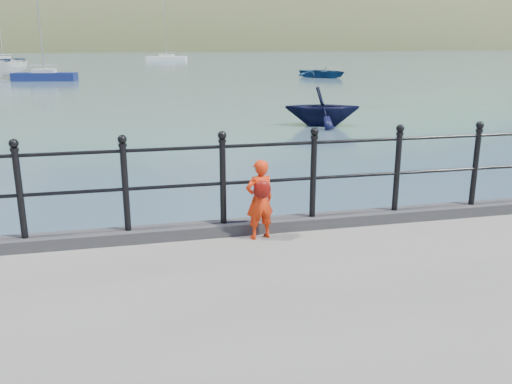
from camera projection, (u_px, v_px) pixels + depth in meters
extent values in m
plane|color=#2D4251|center=(265.00, 294.00, 7.56)|extent=(600.00, 600.00, 0.00)
cube|color=#28282B|center=(269.00, 225.00, 7.13)|extent=(60.00, 0.30, 0.15)
cylinder|color=black|center=(269.00, 181.00, 6.97)|extent=(18.00, 0.04, 0.04)
cylinder|color=black|center=(269.00, 145.00, 6.84)|extent=(18.00, 0.04, 0.04)
cylinder|color=black|center=(20.00, 195.00, 6.31)|extent=(0.08, 0.08, 1.05)
sphere|color=black|center=(14.00, 143.00, 6.14)|extent=(0.11, 0.11, 0.11)
cylinder|color=black|center=(126.00, 189.00, 6.57)|extent=(0.08, 0.08, 1.05)
sphere|color=black|center=(122.00, 139.00, 6.41)|extent=(0.11, 0.11, 0.11)
cylinder|color=black|center=(223.00, 183.00, 6.83)|extent=(0.08, 0.08, 1.05)
sphere|color=black|center=(222.00, 135.00, 6.67)|extent=(0.11, 0.11, 0.11)
cylinder|color=black|center=(313.00, 178.00, 7.10)|extent=(0.08, 0.08, 1.05)
sphere|color=black|center=(315.00, 132.00, 6.93)|extent=(0.11, 0.11, 0.11)
cylinder|color=black|center=(397.00, 173.00, 7.36)|extent=(0.08, 0.08, 1.05)
sphere|color=black|center=(400.00, 128.00, 7.19)|extent=(0.11, 0.11, 0.11)
cylinder|color=black|center=(475.00, 169.00, 7.62)|extent=(0.08, 0.08, 1.05)
sphere|color=black|center=(480.00, 125.00, 7.45)|extent=(0.11, 0.11, 0.11)
ellipsoid|color=#333A21|center=(189.00, 93.00, 198.88)|extent=(400.00, 100.00, 88.00)
ellipsoid|color=#387026|center=(257.00, 104.00, 267.09)|extent=(600.00, 180.00, 156.00)
cube|color=silver|center=(16.00, 41.00, 168.76)|extent=(9.00, 6.00, 6.00)
cube|color=#4C4744|center=(14.00, 27.00, 167.67)|extent=(9.50, 6.50, 2.00)
cube|color=silver|center=(92.00, 41.00, 173.78)|extent=(9.00, 6.00, 6.00)
cube|color=#4C4744|center=(91.00, 28.00, 172.69)|extent=(9.50, 6.50, 2.00)
cube|color=silver|center=(186.00, 41.00, 180.33)|extent=(9.00, 6.00, 6.00)
cube|color=#4C4744|center=(185.00, 28.00, 179.24)|extent=(9.50, 6.50, 2.00)
cube|color=silver|center=(264.00, 41.00, 186.22)|extent=(9.00, 6.00, 6.00)
cube|color=#4C4744|center=(264.00, 29.00, 185.13)|extent=(9.50, 6.50, 2.00)
imported|color=red|center=(260.00, 200.00, 6.74)|extent=(0.41, 0.31, 1.02)
ellipsoid|color=red|center=(262.00, 190.00, 6.57)|extent=(0.22, 0.11, 0.23)
imported|color=navy|center=(323.00, 72.00, 50.41)|extent=(5.46, 5.79, 0.98)
imported|color=silver|center=(10.00, 68.00, 49.16)|extent=(3.59, 4.91, 1.78)
imported|color=black|center=(322.00, 106.00, 22.10)|extent=(3.55, 3.25, 1.58)
cube|color=navy|center=(45.00, 78.00, 46.34)|extent=(5.45, 2.57, 0.90)
cube|color=beige|center=(44.00, 72.00, 46.21)|extent=(2.01, 1.48, 0.50)
cylinder|color=#A5A5A8|center=(40.00, 31.00, 45.30)|extent=(0.10, 0.10, 6.81)
cylinder|color=#A5A5A8|center=(44.00, 65.00, 46.06)|extent=(2.33, 0.47, 0.06)
cube|color=black|center=(4.00, 62.00, 79.75)|extent=(5.85, 3.80, 0.90)
cube|color=beige|center=(3.00, 58.00, 79.61)|extent=(2.29, 1.89, 0.50)
cylinder|color=#A5A5A8|center=(0.00, 33.00, 78.65)|extent=(0.10, 0.10, 7.16)
cylinder|color=#A5A5A8|center=(3.00, 54.00, 79.46)|extent=(2.35, 1.04, 0.06)
cube|color=white|center=(167.00, 59.00, 90.56)|extent=(6.95, 3.72, 0.90)
cube|color=beige|center=(166.00, 56.00, 90.42)|extent=(2.62, 1.97, 0.50)
cylinder|color=#A5A5A8|center=(165.00, 29.00, 89.23)|extent=(0.10, 0.10, 8.87)
cylinder|color=#A5A5A8|center=(166.00, 53.00, 90.27)|extent=(2.90, 0.87, 0.06)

